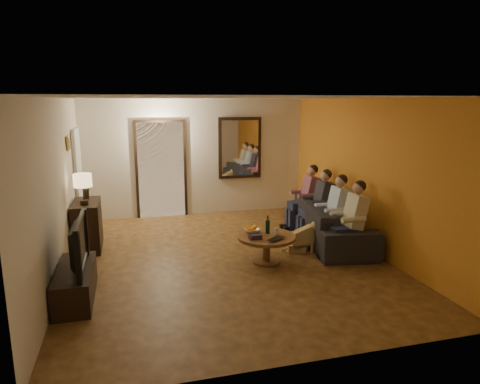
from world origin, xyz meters
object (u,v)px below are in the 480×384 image
object	(u,v)px
sofa	(331,222)
wine_bottle	(268,224)
person_d	(307,199)
bowl	(252,231)
tv	(72,244)
tv_stand	(76,283)
table_lamp	(83,189)
person_b	(334,214)
dog	(302,236)
coffee_table	(266,249)
person_c	(320,206)
laptop	(278,240)
person_a	(351,223)
dresser	(87,225)

from	to	relation	value
sofa	wine_bottle	size ratio (longest dim) A/B	7.99
person_d	bowl	xyz separation A→B (m)	(-1.58, -1.41, -0.12)
tv	tv_stand	bearing A→B (deg)	0.00
table_lamp	bowl	world-z (taller)	table_lamp
person_b	dog	world-z (taller)	person_b
dog	coffee_table	xyz separation A→B (m)	(-0.75, -0.31, -0.06)
tv	dog	size ratio (longest dim) A/B	2.06
person_c	person_b	bearing A→B (deg)	-90.00
dog	laptop	distance (m)	0.90
person_c	bowl	size ratio (longest dim) A/B	4.63
sofa	dog	bearing A→B (deg)	128.58
coffee_table	wine_bottle	size ratio (longest dim) A/B	3.01
person_a	coffee_table	world-z (taller)	person_a
person_a	coffee_table	distance (m)	1.46
person_b	wine_bottle	size ratio (longest dim) A/B	3.87
tv_stand	tv	xyz separation A→B (m)	(0.00, 0.00, 0.54)
person_c	dog	world-z (taller)	person_c
laptop	person_d	bearing A→B (deg)	18.28
wine_bottle	tv_stand	bearing A→B (deg)	-166.36
table_lamp	tv	size ratio (longest dim) A/B	0.47
coffee_table	laptop	bearing A→B (deg)	-70.35
bowl	wine_bottle	bearing A→B (deg)	-27.55
person_a	sofa	bearing A→B (deg)	83.66
person_d	coffee_table	bearing A→B (deg)	-130.67
table_lamp	tv_stand	world-z (taller)	table_lamp
dresser	dog	xyz separation A→B (m)	(3.58, -1.13, -0.14)
sofa	dresser	bearing A→B (deg)	90.07
person_b	tv_stand	bearing A→B (deg)	-166.33
dresser	person_c	bearing A→B (deg)	-5.60
dresser	person_a	distance (m)	4.53
person_d	wine_bottle	size ratio (longest dim) A/B	3.87
dog	coffee_table	distance (m)	0.82
sofa	wine_bottle	bearing A→B (deg)	122.93
table_lamp	wine_bottle	bearing A→B (deg)	-21.37
dog	bowl	xyz separation A→B (m)	(-0.93, -0.09, 0.20)
tv	laptop	bearing A→B (deg)	-83.80
tv_stand	person_a	distance (m)	4.27
tv_stand	person_b	world-z (taller)	person_b
sofa	coffee_table	world-z (taller)	sofa
wine_bottle	person_c	bearing A→B (deg)	34.55
tv_stand	bowl	world-z (taller)	bowl
person_c	bowl	distance (m)	1.78
sofa	person_c	bearing A→B (deg)	27.89
wine_bottle	bowl	bearing A→B (deg)	152.45
table_lamp	person_c	bearing A→B (deg)	-2.64
sofa	laptop	distance (m)	1.73
tv_stand	wine_bottle	distance (m)	2.98
table_lamp	person_c	world-z (taller)	table_lamp
table_lamp	tv_stand	xyz separation A→B (m)	(0.00, -1.82, -0.90)
coffee_table	wine_bottle	xyz separation A→B (m)	(0.05, 0.10, 0.38)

